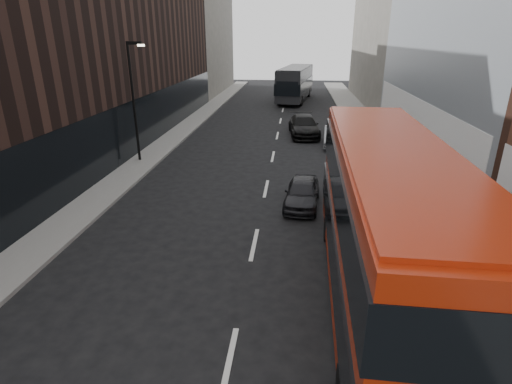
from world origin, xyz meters
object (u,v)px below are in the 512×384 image
(red_bus, at_px, (385,221))
(car_c, at_px, (304,126))
(street_lamp, at_px, (134,94))
(grey_bus, at_px, (295,83))
(car_a, at_px, (302,192))
(car_b, at_px, (334,137))

(red_bus, height_order, car_c, red_bus)
(street_lamp, relative_size, red_bus, 0.58)
(grey_bus, height_order, car_a, grey_bus)
(street_lamp, height_order, grey_bus, street_lamp)
(street_lamp, relative_size, car_b, 1.75)
(car_c, bearing_deg, grey_bus, 87.22)
(car_b, bearing_deg, street_lamp, -152.82)
(red_bus, distance_m, car_a, 7.83)
(red_bus, xyz_separation_m, car_b, (0.27, 18.54, -2.04))
(car_a, xyz_separation_m, car_c, (0.25, 14.27, 0.14))
(car_a, bearing_deg, grey_bus, 96.26)
(car_a, bearing_deg, red_bus, -68.65)
(grey_bus, distance_m, car_c, 18.78)
(car_a, distance_m, car_b, 11.53)
(car_a, bearing_deg, car_c, 94.22)
(street_lamp, relative_size, car_c, 1.30)
(red_bus, bearing_deg, car_a, 107.55)
(street_lamp, bearing_deg, car_b, 23.05)
(red_bus, bearing_deg, grey_bus, 95.26)
(grey_bus, bearing_deg, car_a, -81.04)
(car_b, bearing_deg, car_a, -97.72)
(street_lamp, xyz_separation_m, grey_bus, (9.45, 26.98, -2.03))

